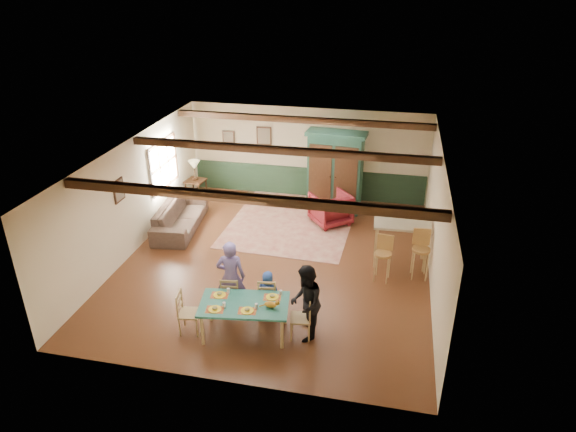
% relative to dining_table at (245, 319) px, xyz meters
% --- Properties ---
extents(floor, '(8.00, 8.00, 0.00)m').
position_rel_dining_table_xyz_m(floor, '(-0.03, 2.72, -0.34)').
color(floor, '#472314').
rests_on(floor, ground).
extents(wall_back, '(7.00, 0.02, 2.70)m').
position_rel_dining_table_xyz_m(wall_back, '(-0.03, 6.72, 1.01)').
color(wall_back, beige).
rests_on(wall_back, floor).
extents(wall_left, '(0.02, 8.00, 2.70)m').
position_rel_dining_table_xyz_m(wall_left, '(-3.53, 2.72, 1.01)').
color(wall_left, beige).
rests_on(wall_left, floor).
extents(wall_right, '(0.02, 8.00, 2.70)m').
position_rel_dining_table_xyz_m(wall_right, '(3.47, 2.72, 1.01)').
color(wall_right, beige).
rests_on(wall_right, floor).
extents(ceiling, '(7.00, 8.00, 0.02)m').
position_rel_dining_table_xyz_m(ceiling, '(-0.03, 2.72, 2.36)').
color(ceiling, silver).
rests_on(ceiling, wall_back).
extents(wainscot_back, '(6.95, 0.03, 0.90)m').
position_rel_dining_table_xyz_m(wainscot_back, '(-0.03, 6.70, 0.11)').
color(wainscot_back, '#1B3221').
rests_on(wainscot_back, floor).
extents(ceiling_beam_front, '(6.95, 0.16, 0.16)m').
position_rel_dining_table_xyz_m(ceiling_beam_front, '(-0.03, 0.42, 2.27)').
color(ceiling_beam_front, black).
rests_on(ceiling_beam_front, ceiling).
extents(ceiling_beam_mid, '(6.95, 0.16, 0.16)m').
position_rel_dining_table_xyz_m(ceiling_beam_mid, '(-0.03, 3.12, 2.27)').
color(ceiling_beam_mid, black).
rests_on(ceiling_beam_mid, ceiling).
extents(ceiling_beam_back, '(6.95, 0.16, 0.16)m').
position_rel_dining_table_xyz_m(ceiling_beam_back, '(-0.03, 5.72, 2.27)').
color(ceiling_beam_back, black).
rests_on(ceiling_beam_back, ceiling).
extents(window_left, '(0.06, 1.60, 1.30)m').
position_rel_dining_table_xyz_m(window_left, '(-3.50, 4.42, 1.21)').
color(window_left, white).
rests_on(window_left, wall_left).
extents(picture_left_wall, '(0.04, 0.42, 0.52)m').
position_rel_dining_table_xyz_m(picture_left_wall, '(-3.50, 2.12, 1.41)').
color(picture_left_wall, gray).
rests_on(picture_left_wall, wall_left).
extents(picture_back_a, '(0.45, 0.04, 0.55)m').
position_rel_dining_table_xyz_m(picture_back_a, '(-1.33, 6.69, 1.46)').
color(picture_back_a, gray).
rests_on(picture_back_a, wall_back).
extents(picture_back_b, '(0.38, 0.04, 0.48)m').
position_rel_dining_table_xyz_m(picture_back_b, '(-2.43, 6.69, 1.31)').
color(picture_back_b, gray).
rests_on(picture_back_b, wall_back).
extents(dining_table, '(1.74, 1.13, 0.68)m').
position_rel_dining_table_xyz_m(dining_table, '(0.00, 0.00, 0.00)').
color(dining_table, '#206557').
rests_on(dining_table, floor).
extents(dining_chair_far_left, '(0.43, 0.45, 0.86)m').
position_rel_dining_table_xyz_m(dining_chair_far_left, '(-0.45, 0.59, 0.09)').
color(dining_chair_far_left, '#A58552').
rests_on(dining_chair_far_left, floor).
extents(dining_chair_far_right, '(0.43, 0.45, 0.86)m').
position_rel_dining_table_xyz_m(dining_chair_far_right, '(0.27, 0.70, 0.09)').
color(dining_chair_far_right, '#A58552').
rests_on(dining_chair_far_right, floor).
extents(dining_chair_end_left, '(0.45, 0.43, 0.86)m').
position_rel_dining_table_xyz_m(dining_chair_end_left, '(-1.03, -0.15, 0.09)').
color(dining_chair_end_left, '#A58552').
rests_on(dining_chair_end_left, floor).
extents(dining_chair_end_right, '(0.45, 0.43, 0.86)m').
position_rel_dining_table_xyz_m(dining_chair_end_right, '(1.03, 0.15, 0.09)').
color(dining_chair_end_right, '#A58552').
rests_on(dining_chair_end_right, floor).
extents(person_man, '(0.62, 0.45, 1.56)m').
position_rel_dining_table_xyz_m(person_man, '(-0.46, 0.67, 0.44)').
color(person_man, '#6E5C9D').
rests_on(person_man, floor).
extents(person_woman, '(0.66, 0.80, 1.49)m').
position_rel_dining_table_xyz_m(person_woman, '(1.12, 0.16, 0.41)').
color(person_woman, black).
rests_on(person_woman, floor).
extents(person_child, '(0.48, 0.35, 0.91)m').
position_rel_dining_table_xyz_m(person_child, '(0.26, 0.77, 0.12)').
color(person_child, navy).
rests_on(person_child, floor).
extents(cat, '(0.34, 0.17, 0.16)m').
position_rel_dining_table_xyz_m(cat, '(0.51, -0.02, 0.42)').
color(cat, '#C27E22').
rests_on(cat, dining_table).
extents(place_setting_near_left, '(0.40, 0.32, 0.11)m').
position_rel_dining_table_xyz_m(place_setting_near_left, '(-0.46, -0.29, 0.39)').
color(place_setting_near_left, yellow).
rests_on(place_setting_near_left, dining_table).
extents(place_setting_near_center, '(0.40, 0.32, 0.11)m').
position_rel_dining_table_xyz_m(place_setting_near_center, '(0.12, -0.21, 0.39)').
color(place_setting_near_center, yellow).
rests_on(place_setting_near_center, dining_table).
extents(place_setting_far_left, '(0.40, 0.32, 0.11)m').
position_rel_dining_table_xyz_m(place_setting_far_left, '(-0.53, 0.15, 0.39)').
color(place_setting_far_left, yellow).
rests_on(place_setting_far_left, dining_table).
extents(place_setting_far_right, '(0.40, 0.32, 0.11)m').
position_rel_dining_table_xyz_m(place_setting_far_right, '(0.46, 0.29, 0.39)').
color(place_setting_far_right, yellow).
rests_on(place_setting_far_right, dining_table).
extents(area_rug, '(3.34, 3.92, 0.01)m').
position_rel_dining_table_xyz_m(area_rug, '(-0.11, 4.81, -0.33)').
color(area_rug, beige).
rests_on(area_rug, floor).
extents(armoire, '(1.68, 0.79, 2.30)m').
position_rel_dining_table_xyz_m(armoire, '(0.90, 5.88, 0.81)').
color(armoire, '#16382B').
rests_on(armoire, floor).
extents(armchair, '(1.32, 1.32, 0.87)m').
position_rel_dining_table_xyz_m(armchair, '(0.92, 5.00, 0.09)').
color(armchair, '#470E16').
rests_on(armchair, floor).
extents(sofa, '(1.18, 2.45, 0.69)m').
position_rel_dining_table_xyz_m(sofa, '(-2.91, 3.85, 0.01)').
color(sofa, '#3E2F27').
rests_on(sofa, floor).
extents(end_table, '(0.59, 0.59, 0.65)m').
position_rel_dining_table_xyz_m(end_table, '(-3.17, 5.66, -0.01)').
color(end_table, black).
rests_on(end_table, floor).
extents(table_lamp, '(0.36, 0.36, 0.60)m').
position_rel_dining_table_xyz_m(table_lamp, '(-3.17, 5.66, 0.61)').
color(table_lamp, beige).
rests_on(table_lamp, end_table).
extents(counter_table, '(1.30, 0.79, 1.06)m').
position_rel_dining_table_xyz_m(counter_table, '(2.78, 3.24, 0.19)').
color(counter_table, '#BCB492').
rests_on(counter_table, floor).
extents(bar_stool_left, '(0.42, 0.45, 1.04)m').
position_rel_dining_table_xyz_m(bar_stool_left, '(2.42, 2.43, 0.18)').
color(bar_stool_left, '#A97C41').
rests_on(bar_stool_left, floor).
extents(bar_stool_right, '(0.43, 0.46, 1.12)m').
position_rel_dining_table_xyz_m(bar_stool_right, '(3.22, 2.71, 0.22)').
color(bar_stool_right, '#A97C41').
rests_on(bar_stool_right, floor).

